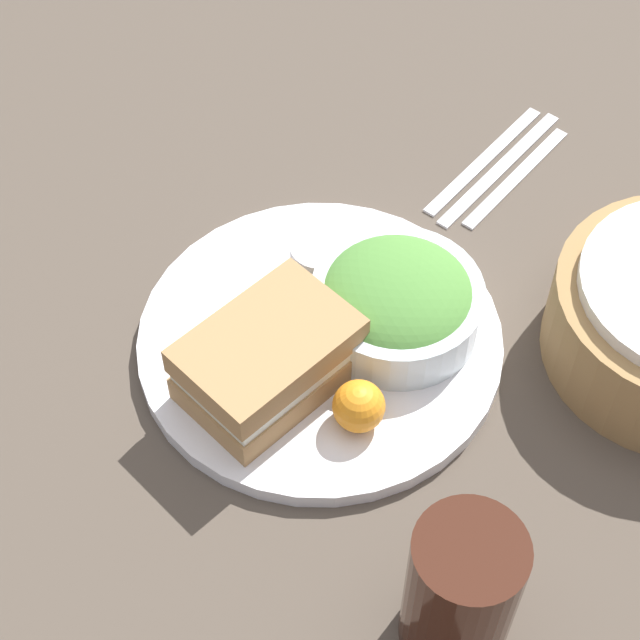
% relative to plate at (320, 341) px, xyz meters
% --- Properties ---
extents(ground_plane, '(4.00, 4.00, 0.00)m').
position_rel_plate_xyz_m(ground_plane, '(0.00, 0.00, -0.01)').
color(ground_plane, '#4C4238').
extents(plate, '(0.30, 0.30, 0.01)m').
position_rel_plate_xyz_m(plate, '(0.00, 0.00, 0.00)').
color(plate, silver).
rests_on(plate, ground_plane).
extents(sandwich, '(0.14, 0.10, 0.06)m').
position_rel_plate_xyz_m(sandwich, '(0.06, -0.00, 0.04)').
color(sandwich, '#A37A4C').
rests_on(sandwich, plate).
extents(salad_bowl, '(0.14, 0.14, 0.06)m').
position_rel_plate_xyz_m(salad_bowl, '(-0.05, 0.04, 0.03)').
color(salad_bowl, silver).
rests_on(salad_bowl, plate).
extents(dressing_cup, '(0.05, 0.05, 0.04)m').
position_rel_plate_xyz_m(dressing_cup, '(-0.05, -0.04, 0.03)').
color(dressing_cup, '#B7B7BC').
rests_on(dressing_cup, plate).
extents(orange_wedge, '(0.04, 0.04, 0.04)m').
position_rel_plate_xyz_m(orange_wedge, '(0.04, 0.07, 0.03)').
color(orange_wedge, orange).
rests_on(orange_wedge, plate).
extents(drink_glass, '(0.07, 0.07, 0.13)m').
position_rel_plate_xyz_m(drink_glass, '(0.12, 0.22, 0.06)').
color(drink_glass, '#38190F').
rests_on(drink_glass, ground_plane).
extents(fork, '(0.18, 0.02, 0.01)m').
position_rel_plate_xyz_m(fork, '(-0.26, -0.02, -0.00)').
color(fork, silver).
rests_on(fork, ground_plane).
extents(knife, '(0.19, 0.02, 0.01)m').
position_rel_plate_xyz_m(knife, '(-0.26, -0.01, -0.00)').
color(knife, silver).
rests_on(knife, ground_plane).
extents(spoon, '(0.16, 0.02, 0.01)m').
position_rel_plate_xyz_m(spoon, '(-0.26, 0.01, -0.00)').
color(spoon, silver).
rests_on(spoon, ground_plane).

